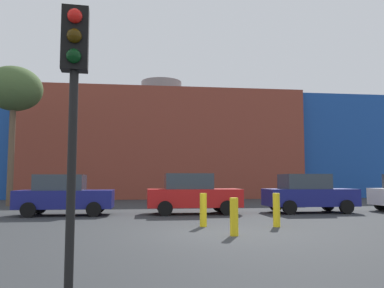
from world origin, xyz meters
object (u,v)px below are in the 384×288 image
object	(u,v)px
parked_car_2	(192,194)
bollard_yellow_0	(276,210)
bollard_yellow_1	(203,210)
parked_car_3	(308,193)
traffic_light_near_left	(74,82)
parked_car_1	(64,195)
bare_tree_0	(14,90)
bollard_yellow_2	(234,217)

from	to	relation	value
parked_car_2	bollard_yellow_0	distance (m)	5.85
bollard_yellow_1	parked_car_3	bearing A→B (deg)	40.16
traffic_light_near_left	bollard_yellow_0	xyz separation A→B (m)	(5.51, 7.71, -2.37)
bollard_yellow_1	parked_car_1	bearing A→B (deg)	138.02
parked_car_1	bollard_yellow_1	bearing A→B (deg)	-41.98
parked_car_2	bare_tree_0	world-z (taller)	bare_tree_0
bollard_yellow_0	bare_tree_0	bearing A→B (deg)	135.85
parked_car_1	traffic_light_near_left	xyz separation A→B (m)	(2.56, -13.11, 2.03)
parked_car_2	parked_car_3	bearing A→B (deg)	-0.00
parked_car_1	parked_car_3	xyz separation A→B (m)	(11.56, -0.00, 0.02)
traffic_light_near_left	bollard_yellow_0	distance (m)	9.77
parked_car_1	bollard_yellow_2	bearing A→B (deg)	-50.04
parked_car_3	traffic_light_near_left	size ratio (longest dim) A/B	1.08
parked_car_1	bollard_yellow_1	xyz separation A→B (m)	(5.59, -5.03, -0.34)
parked_car_2	bare_tree_0	distance (m)	13.88
parked_car_1	parked_car_2	xyz separation A→B (m)	(5.85, 0.00, 0.03)
bollard_yellow_2	bare_tree_0	bearing A→B (deg)	127.00
bollard_yellow_2	parked_car_2	bearing A→B (deg)	92.28
bollard_yellow_1	bollard_yellow_2	distance (m)	2.36
parked_car_2	bollard_yellow_0	world-z (taller)	parked_car_2
parked_car_2	bollard_yellow_2	xyz separation A→B (m)	(0.29, -7.33, -0.40)
bare_tree_0	bollard_yellow_0	distance (m)	18.74
bollard_yellow_0	bollard_yellow_1	world-z (taller)	bollard_yellow_0
parked_car_3	bollard_yellow_1	xyz separation A→B (m)	(-5.96, -5.03, -0.36)
parked_car_1	bollard_yellow_0	xyz separation A→B (m)	(8.07, -5.40, -0.34)
bollard_yellow_1	bollard_yellow_2	world-z (taller)	bollard_yellow_1
traffic_light_near_left	bare_tree_0	size ratio (longest dim) A/B	0.46
bollard_yellow_2	traffic_light_near_left	bearing A→B (deg)	-121.74
parked_car_3	bollard_yellow_2	distance (m)	9.12
traffic_light_near_left	bare_tree_0	distance (m)	21.56
parked_car_1	bare_tree_0	distance (m)	10.29
parked_car_3	bare_tree_0	bearing A→B (deg)	157.01
traffic_light_near_left	bare_tree_0	xyz separation A→B (m)	(-7.08, 19.93, 4.20)
bare_tree_0	bollard_yellow_2	xyz separation A→B (m)	(10.66, -14.15, -6.60)
bare_tree_0	bollard_yellow_0	world-z (taller)	bare_tree_0
parked_car_3	bollard_yellow_2	bearing A→B (deg)	-126.49
traffic_light_near_left	bollard_yellow_1	bearing A→B (deg)	154.85
parked_car_3	bollard_yellow_2	xyz separation A→B (m)	(-5.42, -7.33, -0.39)
parked_car_1	parked_car_2	size ratio (longest dim) A/B	0.97
parked_car_3	bare_tree_0	distance (m)	18.54
parked_car_1	bollard_yellow_0	distance (m)	9.72
parked_car_3	bare_tree_0	world-z (taller)	bare_tree_0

